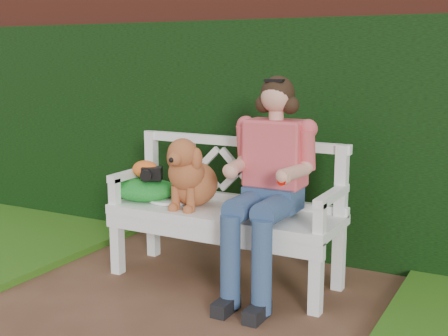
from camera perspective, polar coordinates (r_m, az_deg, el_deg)
The scene contains 9 objects.
brick_wall at distance 4.59m, azimuth 5.19°, elevation 6.27°, with size 10.00×0.30×2.20m, color maroon.
ivy_hedge at distance 4.41m, azimuth 4.02°, elevation 2.85°, with size 10.00×0.18×1.70m, color #10340C.
garden_bench at distance 3.90m, azimuth -0.00°, elevation -7.38°, with size 1.58×0.60×0.48m, color white, non-canonical shape.
seated_woman at distance 3.64m, azimuth 4.60°, elevation -2.28°, with size 0.54×0.72×1.27m, color #CA4F5C, non-canonical shape.
dog at distance 3.86m, azimuth -3.07°, elevation -0.32°, with size 0.31×0.42×0.47m, color brown, non-canonical shape.
tennis_racket at distance 4.04m, azimuth -5.57°, elevation -3.05°, with size 0.56×0.23×0.03m, color beige, non-canonical shape.
green_bag at distance 4.11m, azimuth -7.68°, elevation -1.98°, with size 0.44×0.34×0.15m, color #137726, non-canonical shape.
camera_item at distance 4.02m, azimuth -6.86°, elevation -0.50°, with size 0.13×0.10×0.09m, color black.
baseball_glove at distance 4.08m, azimuth -7.50°, elevation -0.12°, with size 0.19×0.14×0.12m, color orange.
Camera 1 is at (1.78, -2.31, 1.45)m, focal length 48.00 mm.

